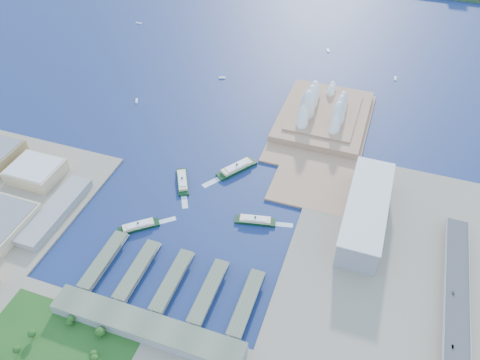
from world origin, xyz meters
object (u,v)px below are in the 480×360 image
at_px(car_c, 453,293).
at_px(ferry_b, 237,167).
at_px(toaster_building, 366,212).
at_px(ferry_c, 138,225).
at_px(ferry_a, 182,180).
at_px(ferry_d, 255,219).
at_px(car_b, 453,346).
at_px(opera_house, 326,102).

bearing_deg(car_c, ferry_b, -23.98).
bearing_deg(toaster_building, ferry_c, -159.57).
height_order(ferry_a, ferry_d, ferry_a).
distance_m(ferry_d, car_c, 229.39).
xyz_separation_m(ferry_a, car_b, (338.61, -137.68, 10.58)).
height_order(ferry_a, ferry_b, ferry_b).
bearing_deg(ferry_a, ferry_d, -45.67).
height_order(ferry_b, car_c, car_c).
relative_size(opera_house, ferry_c, 3.64).
bearing_deg(car_b, ferry_d, -24.42).
bearing_deg(ferry_a, toaster_building, -27.29).
relative_size(ferry_b, car_c, 12.03).
bearing_deg(car_b, ferry_c, -7.57).
distance_m(ferry_c, car_b, 358.74).
bearing_deg(ferry_a, car_c, -40.93).
bearing_deg(toaster_building, car_b, -54.58).
relative_size(ferry_a, ferry_b, 0.87).
height_order(toaster_building, ferry_c, toaster_building).
height_order(ferry_b, ferry_d, ferry_b).
bearing_deg(car_c, ferry_d, -10.15).
xyz_separation_m(ferry_a, ferry_d, (113.07, -35.29, -0.23)).
bearing_deg(ferry_c, ferry_a, -49.77).
bearing_deg(ferry_b, ferry_a, -106.99).
bearing_deg(car_c, car_b, 90.00).
relative_size(opera_house, car_b, 44.72).
bearing_deg(car_c, toaster_building, -38.39).
bearing_deg(ferry_d, toaster_building, -83.87).
relative_size(ferry_a, car_c, 10.42).
relative_size(opera_house, car_c, 35.94).
bearing_deg(car_c, ferry_a, -12.60).
height_order(ferry_a, car_b, car_b).
bearing_deg(ferry_b, ferry_d, -23.45).
distance_m(ferry_a, ferry_c, 91.98).
bearing_deg(opera_house, car_c, -55.70).
bearing_deg(opera_house, ferry_b, -119.38).
height_order(toaster_building, car_b, toaster_building).
height_order(ferry_a, ferry_c, ferry_a).
height_order(toaster_building, car_c, toaster_building).
relative_size(ferry_a, ferry_c, 1.05).
bearing_deg(opera_house, toaster_building, -65.77).
distance_m(ferry_c, car_c, 355.92).
xyz_separation_m(ferry_a, ferry_c, (-16.84, -90.43, -0.25)).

